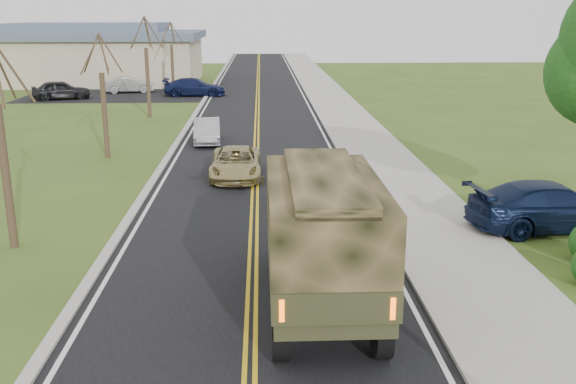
{
  "coord_description": "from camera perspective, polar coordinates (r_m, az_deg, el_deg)",
  "views": [
    {
      "loc": [
        0.28,
        -7.97,
        6.63
      ],
      "look_at": [
        1.0,
        9.21,
        1.8
      ],
      "focal_mm": 40.0,
      "sensor_mm": 36.0,
      "label": 1
    }
  ],
  "objects": [
    {
      "name": "road",
      "position": [
        48.42,
        -2.73,
        7.82
      ],
      "size": [
        8.0,
        120.0,
        0.01
      ],
      "primitive_type": "cube",
      "color": "black",
      "rests_on": "ground"
    },
    {
      "name": "curb_right",
      "position": [
        48.57,
        2.22,
        7.91
      ],
      "size": [
        0.3,
        120.0,
        0.12
      ],
      "primitive_type": "cube",
      "color": "#9E998E",
      "rests_on": "ground"
    },
    {
      "name": "sidewalk_right",
      "position": [
        48.74,
        4.29,
        7.9
      ],
      "size": [
        3.2,
        120.0,
        0.1
      ],
      "primitive_type": "cube",
      "color": "#9E998E",
      "rests_on": "ground"
    },
    {
      "name": "curb_left",
      "position": [
        48.62,
        -7.67,
        7.78
      ],
      "size": [
        0.3,
        120.0,
        0.1
      ],
      "primitive_type": "cube",
      "color": "#9E998E",
      "rests_on": "ground"
    },
    {
      "name": "bare_tree_a",
      "position": [
        19.8,
        -23.94,
        2.66
      ],
      "size": [
        1.93,
        2.26,
        6.08
      ],
      "color": "#38281C",
      "rests_on": "ground"
    },
    {
      "name": "bare_tree_b",
      "position": [
        31.12,
        -16.04,
        7.42
      ],
      "size": [
        1.83,
        2.14,
        5.73
      ],
      "color": "#38281C",
      "rests_on": "ground"
    },
    {
      "name": "bare_tree_c",
      "position": [
        42.77,
        -12.39,
        10.17
      ],
      "size": [
        2.04,
        2.39,
        6.42
      ],
      "color": "#38281C",
      "rests_on": "ground"
    },
    {
      "name": "bare_tree_d",
      "position": [
        54.61,
        -10.25,
        11.17
      ],
      "size": [
        1.88,
        2.2,
        5.91
      ],
      "color": "#38281C",
      "rests_on": "ground"
    },
    {
      "name": "commercial_building",
      "position": [
        66.09,
        -17.0,
        11.62
      ],
      "size": [
        25.5,
        21.5,
        5.65
      ],
      "color": "tan",
      "rests_on": "ground"
    },
    {
      "name": "military_truck",
      "position": [
        14.5,
        2.97,
        -3.25
      ],
      "size": [
        2.4,
        6.77,
        3.37
      ],
      "rotation": [
        0.0,
        0.0,
        0.0
      ],
      "color": "black",
      "rests_on": "ground"
    },
    {
      "name": "suv_champagne",
      "position": [
        26.63,
        -4.66,
        2.58
      ],
      "size": [
        2.07,
        4.43,
        1.23
      ],
      "primitive_type": "imported",
      "rotation": [
        0.0,
        0.0,
        0.01
      ],
      "color": "tan",
      "rests_on": "ground"
    },
    {
      "name": "sedan_silver",
      "position": [
        33.99,
        -7.2,
        5.4
      ],
      "size": [
        1.61,
        3.9,
        1.26
      ],
      "primitive_type": "imported",
      "rotation": [
        0.0,
        0.0,
        0.07
      ],
      "color": "#ADACB1",
      "rests_on": "ground"
    },
    {
      "name": "pickup_navy",
      "position": [
        21.74,
        22.33,
        -1.18
      ],
      "size": [
        5.47,
        2.73,
        1.53
      ],
      "primitive_type": "imported",
      "rotation": [
        0.0,
        0.0,
        1.69
      ],
      "color": "#0D1732",
      "rests_on": "ground"
    },
    {
      "name": "lot_car_dark",
      "position": [
        53.84,
        -19.53,
        8.54
      ],
      "size": [
        4.75,
        2.99,
        1.51
      ],
      "primitive_type": "imported",
      "rotation": [
        0.0,
        0.0,
        1.87
      ],
      "color": "black",
      "rests_on": "ground"
    },
    {
      "name": "lot_car_silver",
      "position": [
        56.87,
        -13.94,
        9.24
      ],
      "size": [
        4.29,
        2.18,
        1.35
      ],
      "primitive_type": "imported",
      "rotation": [
        0.0,
        0.0,
        1.76
      ],
      "color": "#A0A0A4",
      "rests_on": "ground"
    },
    {
      "name": "lot_car_navy",
      "position": [
        53.6,
        -8.3,
        9.22
      ],
      "size": [
        5.01,
        2.05,
        1.45
      ],
      "primitive_type": "imported",
      "rotation": [
        0.0,
        0.0,
        1.57
      ],
      "color": "#10173D",
      "rests_on": "ground"
    }
  ]
}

